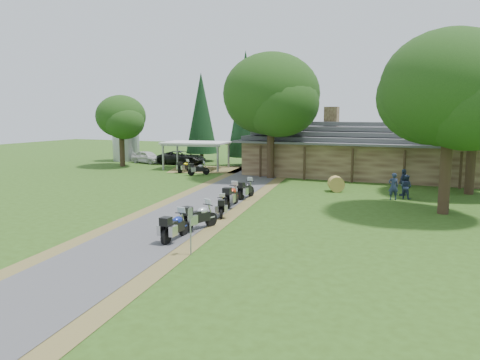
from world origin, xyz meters
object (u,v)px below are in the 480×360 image
at_px(lodge, 362,149).
at_px(car_white_sedan, 147,155).
at_px(silo, 126,134).
at_px(motorcycle_row_a, 175,225).
at_px(motorcycle_row_c, 222,206).
at_px(motorcycle_row_d, 232,195).
at_px(motorcycle_carport_b, 199,168).
at_px(car_dark_suv, 182,154).
at_px(motorcycle_row_b, 199,215).
at_px(motorcycle_carport_a, 184,166).
at_px(hay_bale, 336,184).
at_px(carport, 197,155).
at_px(motorcycle_row_e, 246,189).

relative_size(lodge, car_white_sedan, 4.06).
xyz_separation_m(silo, motorcycle_row_a, (23.45, -27.84, -2.46)).
xyz_separation_m(motorcycle_row_a, motorcycle_row_c, (-0.19, 5.25, -0.10)).
bearing_deg(car_white_sedan, motorcycle_row_d, -120.32).
relative_size(car_white_sedan, motorcycle_carport_b, 2.86).
xyz_separation_m(car_dark_suv, motorcycle_carport_b, (5.96, -7.19, -0.48)).
height_order(car_white_sedan, motorcycle_row_b, car_white_sedan).
xyz_separation_m(motorcycle_row_c, motorcycle_carport_a, (-11.46, 15.79, 0.01)).
bearing_deg(motorcycle_carport_a, motorcycle_carport_b, -111.12).
distance_m(motorcycle_row_c, hay_bale, 11.38).
relative_size(car_dark_suv, motorcycle_carport_b, 3.16).
relative_size(silo, motorcycle_row_b, 3.05).
bearing_deg(motorcycle_carport_a, lodge, -67.08).
bearing_deg(carport, motorcycle_row_d, -63.06).
distance_m(motorcycle_row_a, motorcycle_carport_a, 24.05).
xyz_separation_m(car_dark_suv, motorcycle_row_b, (15.47, -24.86, -0.41)).
distance_m(silo, motorcycle_row_b, 34.92).
relative_size(silo, motorcycle_row_e, 3.24).
bearing_deg(motorcycle_row_d, car_dark_suv, 31.40).
relative_size(motorcycle_row_a, motorcycle_row_b, 0.98).
distance_m(car_dark_suv, motorcycle_carport_a, 7.07).
bearing_deg(lodge, motorcycle_row_d, -105.98).
xyz_separation_m(lodge, motorcycle_carport_a, (-15.84, -4.21, -1.85)).
bearing_deg(hay_bale, motorcycle_row_c, -111.12).
bearing_deg(motorcycle_row_e, car_white_sedan, 52.72).
bearing_deg(motorcycle_carport_a, car_white_sedan, 63.59).
relative_size(silo, carport, 1.00).
bearing_deg(silo, motorcycle_row_c, -44.16).
distance_m(motorcycle_row_a, hay_bale, 16.34).
xyz_separation_m(car_white_sedan, motorcycle_carport_a, (7.96, -5.46, -0.28)).
bearing_deg(carport, motorcycle_row_e, -58.16).
bearing_deg(lodge, car_dark_suv, 174.88).
height_order(car_white_sedan, car_dark_suv, car_dark_suv).
relative_size(motorcycle_carport_a, hay_bale, 1.58).
bearing_deg(motorcycle_row_e, hay_bale, -41.08).
height_order(motorcycle_row_b, motorcycle_carport_b, motorcycle_row_b).
relative_size(car_dark_suv, motorcycle_carport_a, 3.33).
bearing_deg(motorcycle_carport_a, carport, 13.30).
relative_size(car_white_sedan, motorcycle_row_e, 2.71).
height_order(silo, motorcycle_row_b, silo).
bearing_deg(motorcycle_row_b, carport, 47.01).
distance_m(lodge, hay_bale, 9.58).
bearing_deg(lodge, motorcycle_row_b, -100.14).
bearing_deg(motorcycle_row_a, motorcycle_row_e, 3.87).
height_order(silo, motorcycle_row_c, silo).
xyz_separation_m(car_white_sedan, hay_bale, (23.52, -10.64, -0.33)).
height_order(motorcycle_row_b, motorcycle_carport_a, motorcycle_row_b).
height_order(silo, carport, silo).
bearing_deg(hay_bale, carport, 152.93).
xyz_separation_m(motorcycle_row_a, motorcycle_row_e, (-1.01, 10.77, -0.02)).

